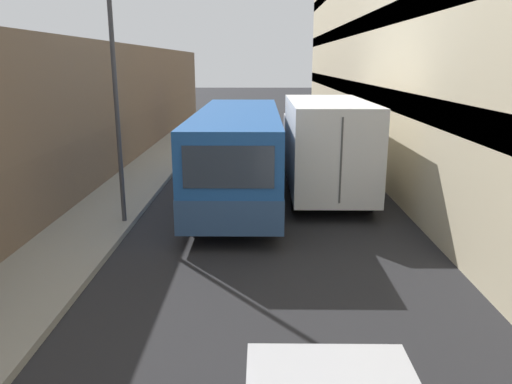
# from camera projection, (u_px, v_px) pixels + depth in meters

# --- Properties ---
(ground_plane) EXTENTS (150.00, 150.00, 0.00)m
(ground_plane) POSITION_uv_depth(u_px,v_px,m) (265.00, 223.00, 13.81)
(ground_plane) COLOR #232326
(sidewalk_left) EXTENTS (2.13, 60.00, 0.15)m
(sidewalk_left) POSITION_uv_depth(u_px,v_px,m) (98.00, 220.00, 13.83)
(sidewalk_left) COLOR gray
(sidewalk_left) RESTS_ON ground_plane
(building_left_shopfront) EXTENTS (2.40, 60.00, 5.08)m
(building_left_shopfront) POSITION_uv_depth(u_px,v_px,m) (10.00, 140.00, 13.29)
(building_left_shopfront) COLOR brown
(building_left_shopfront) RESTS_ON ground_plane
(bus) EXTENTS (2.55, 9.75, 2.85)m
(bus) POSITION_uv_depth(u_px,v_px,m) (238.00, 153.00, 15.96)
(bus) COLOR #1E519E
(bus) RESTS_ON ground_plane
(box_truck) EXTENTS (2.45, 8.09, 3.15)m
(box_truck) POSITION_uv_depth(u_px,v_px,m) (324.00, 143.00, 16.90)
(box_truck) COLOR silver
(box_truck) RESTS_ON ground_plane
(panel_van) EXTENTS (1.90, 4.62, 1.96)m
(panel_van) POSITION_uv_depth(u_px,v_px,m) (241.00, 121.00, 27.99)
(panel_van) COLOR navy
(panel_van) RESTS_ON ground_plane
(street_lamp) EXTENTS (0.36, 0.80, 7.07)m
(street_lamp) POSITION_uv_depth(u_px,v_px,m) (111.00, 33.00, 12.37)
(street_lamp) COLOR #38383D
(street_lamp) RESTS_ON sidewalk_left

